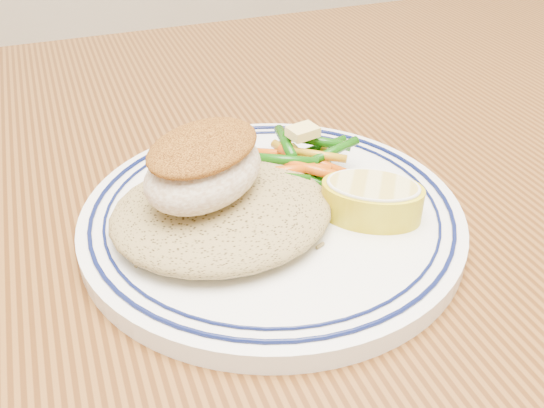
{
  "coord_description": "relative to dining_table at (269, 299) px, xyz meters",
  "views": [
    {
      "loc": [
        -0.13,
        -0.36,
        1.01
      ],
      "look_at": [
        -0.01,
        -0.02,
        0.77
      ],
      "focal_mm": 40.0,
      "sensor_mm": 36.0,
      "label": 1
    }
  ],
  "objects": [
    {
      "name": "dining_table",
      "position": [
        0.0,
        0.0,
        0.0
      ],
      "size": [
        1.5,
        0.9,
        0.75
      ],
      "color": "#4B290F",
      "rests_on": "ground"
    },
    {
      "name": "butter_pat",
      "position": [
        0.04,
        0.02,
        0.14
      ],
      "size": [
        0.03,
        0.02,
        0.01
      ],
      "primitive_type": "cube",
      "rotation": [
        0.0,
        0.0,
        0.22
      ],
      "color": "#F7DB79",
      "rests_on": "vegetable_pile"
    },
    {
      "name": "vegetable_pile",
      "position": [
        0.03,
        0.01,
        0.13
      ],
      "size": [
        0.1,
        0.09,
        0.03
      ],
      "color": "#114D09",
      "rests_on": "plate"
    },
    {
      "name": "rice_pilaf",
      "position": [
        -0.05,
        -0.03,
        0.13
      ],
      "size": [
        0.15,
        0.14,
        0.03
      ],
      "primitive_type": "ellipsoid",
      "color": "olive",
      "rests_on": "plate"
    },
    {
      "name": "lemon_wedge",
      "position": [
        0.06,
        -0.06,
        0.13
      ],
      "size": [
        0.09,
        0.09,
        0.03
      ],
      "color": "yellow",
      "rests_on": "plate"
    },
    {
      "name": "fish_fillet",
      "position": [
        -0.05,
        -0.02,
        0.16
      ],
      "size": [
        0.11,
        0.11,
        0.05
      ],
      "color": "beige",
      "rests_on": "rice_pilaf"
    },
    {
      "name": "plate",
      "position": [
        -0.01,
        -0.02,
        0.11
      ],
      "size": [
        0.27,
        0.27,
        0.02
      ],
      "color": "white",
      "rests_on": "dining_table"
    }
  ]
}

